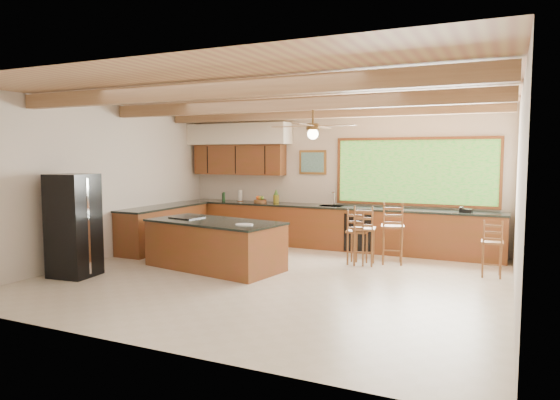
% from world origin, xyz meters
% --- Properties ---
extents(ground, '(7.20, 7.20, 0.00)m').
position_xyz_m(ground, '(0.00, 0.00, 0.00)').
color(ground, beige).
rests_on(ground, ground).
extents(room_shell, '(7.27, 6.54, 3.02)m').
position_xyz_m(room_shell, '(-0.17, 0.65, 2.21)').
color(room_shell, beige).
rests_on(room_shell, ground).
extents(counter_run, '(7.12, 3.10, 1.24)m').
position_xyz_m(counter_run, '(-0.82, 2.52, 0.46)').
color(counter_run, brown).
rests_on(counter_run, ground).
extents(island, '(2.61, 1.56, 0.87)m').
position_xyz_m(island, '(-1.25, 0.21, 0.43)').
color(island, brown).
rests_on(island, ground).
extents(refrigerator, '(0.73, 0.71, 1.70)m').
position_xyz_m(refrigerator, '(-3.05, -1.27, 0.85)').
color(refrigerator, black).
rests_on(refrigerator, ground).
extents(bar_stool_a, '(0.38, 0.38, 1.01)m').
position_xyz_m(bar_stool_a, '(0.97, 1.55, 0.60)').
color(bar_stool_a, brown).
rests_on(bar_stool_a, ground).
extents(bar_stool_b, '(0.46, 0.46, 1.11)m').
position_xyz_m(bar_stool_b, '(1.09, 1.54, 0.66)').
color(bar_stool_b, brown).
rests_on(bar_stool_b, ground).
extents(bar_stool_c, '(0.50, 0.50, 1.15)m').
position_xyz_m(bar_stool_c, '(1.54, 1.86, 0.68)').
color(bar_stool_c, brown).
rests_on(bar_stool_c, ground).
extents(bar_stool_d, '(0.36, 0.36, 0.96)m').
position_xyz_m(bar_stool_d, '(3.26, 1.55, 0.57)').
color(bar_stool_d, brown).
rests_on(bar_stool_d, ground).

